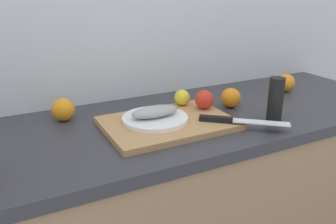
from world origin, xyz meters
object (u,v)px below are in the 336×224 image
Objects in this scene: chef_knife at (232,120)px; orange_0 at (286,83)px; pepper_mill at (276,100)px; white_plate at (155,119)px; cutting_board at (168,123)px; lemon_0 at (182,97)px; fish_fillet at (155,112)px.

chef_knife is 0.52m from orange_0.
white_plate is at bearing 160.62° from pepper_mill.
cutting_board is 0.38m from pepper_mill.
cutting_board is 0.21m from chef_knife.
pepper_mill is at bearing -45.88° from lemon_0.
chef_knife is at bearing 177.76° from pepper_mill.
chef_knife reaches higher than white_plate.
cutting_board is 0.06m from fish_fillet.
pepper_mill is (0.39, -0.14, 0.02)m from fish_fillet.
cutting_board is 7.22× the size of lemon_0.
orange_0 is at bearing 8.80° from fish_fillet.
lemon_0 is (-0.06, 0.23, 0.02)m from chef_knife.
orange_0 is at bearing 66.21° from chef_knife.
fish_fillet is at bearing -171.70° from chef_knife.
white_plate is 1.33× the size of fish_fillet.
cutting_board is at bearing -169.27° from orange_0.
lemon_0 is (0.12, 0.12, 0.04)m from cutting_board.
fish_fillet is at bearing -147.48° from lemon_0.
chef_knife is 0.24m from lemon_0.
white_plate is at bearing 90.00° from fish_fillet.
white_plate is 2.82× the size of orange_0.
cutting_board is 1.94× the size of white_plate.
pepper_mill is at bearing -19.38° from fish_fillet.
orange_0 is (0.64, 0.12, 0.03)m from cutting_board.
chef_knife is 1.58× the size of pepper_mill.
fish_fillet is (0.00, -0.00, 0.03)m from white_plate.
cutting_board is at bearing -135.31° from lemon_0.
fish_fillet is 0.68× the size of chef_knife.
orange_0 is at bearing 10.73° from cutting_board.
cutting_board is 1.75× the size of chef_knife.
lemon_0 reaches higher than orange_0.
white_plate reaches higher than cutting_board.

